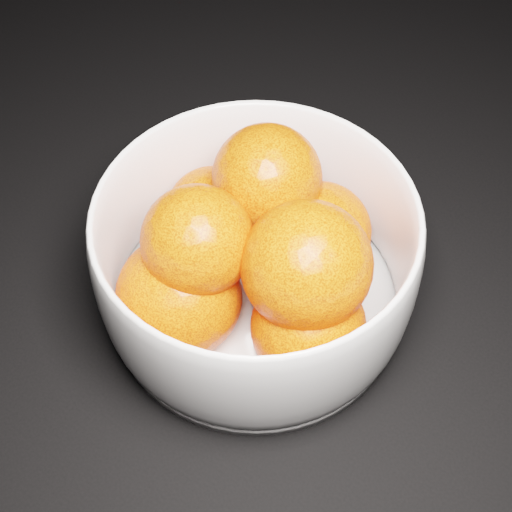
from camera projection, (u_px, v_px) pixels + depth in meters
The scene contains 3 objects.
ground at pixel (383, 476), 0.47m from camera, with size 3.00×3.00×0.00m, color black.
bowl at pixel (256, 261), 0.51m from camera, with size 0.23×0.23×0.11m.
orange_pile at pixel (255, 254), 0.49m from camera, with size 0.19×0.19×0.13m.
Camera 1 is at (0.04, -0.18, 0.46)m, focal length 50.00 mm.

